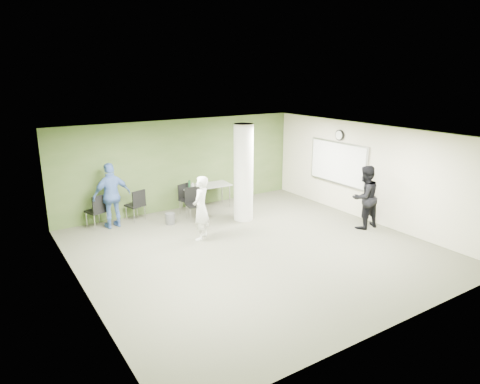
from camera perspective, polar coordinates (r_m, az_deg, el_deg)
floor at (r=10.56m, az=1.86°, el=-7.61°), size 8.00×8.00×0.00m
ceiling at (r=9.80m, az=2.01°, el=7.61°), size 8.00×8.00×0.00m
wall_back at (r=13.47m, az=-7.78°, el=3.66°), size 8.00×2.80×0.02m
wall_left at (r=8.58m, az=-20.71°, el=-4.25°), size 0.02×8.00×2.80m
wall_right_cream at (r=12.73m, az=16.94°, el=2.40°), size 0.02×8.00×2.80m
column at (r=12.24m, az=0.47°, el=2.58°), size 0.56×0.56×2.80m
whiteboard at (r=13.44m, az=12.90°, el=3.81°), size 0.05×2.30×1.30m
wall_clock at (r=13.29m, az=13.12°, el=7.39°), size 0.06×0.32×0.32m
folding_table at (r=13.48m, az=-4.69°, el=0.70°), size 1.62×0.79×1.00m
wastebasket at (r=12.34m, az=-9.29°, el=-3.52°), size 0.28×0.28×0.32m
chair_back_left at (r=12.40m, az=-18.45°, el=-2.11°), size 0.60×0.60×0.95m
chair_back_right at (r=12.70m, az=-13.61°, el=-1.40°), size 0.58×0.58×0.93m
chair_table_left at (r=13.08m, az=-7.15°, el=-0.61°), size 0.57×0.57×0.91m
chair_table_right at (r=12.54m, az=-6.19°, el=-1.21°), size 0.53×0.53×0.94m
woman_white at (r=10.94m, az=-5.23°, el=-2.16°), size 0.72×0.70×1.67m
man_black at (r=12.16m, az=16.29°, el=-0.67°), size 0.87×0.69×1.76m
man_blue at (r=12.24m, az=-16.72°, el=-0.46°), size 1.11×0.56×1.83m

